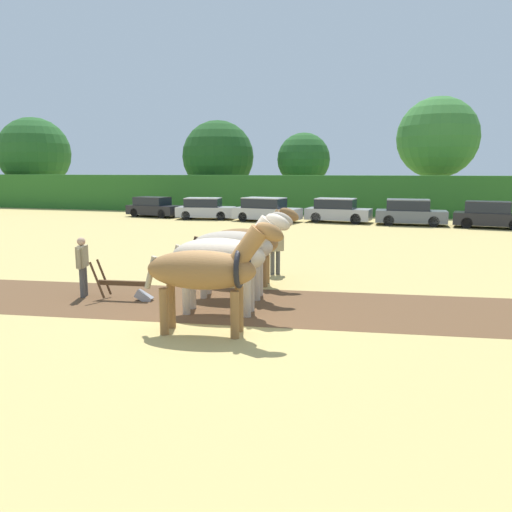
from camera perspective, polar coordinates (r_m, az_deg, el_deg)
The scene contains 20 objects.
ground_plane at distance 11.11m, azimuth -4.03°, elevation -7.78°, with size 240.00×240.00×0.00m, color tan.
plowed_furrow_strip at distance 13.85m, azimuth -17.47°, elevation -4.67°, with size 22.82×3.45×0.01m, color brown.
hedgerow at distance 38.56m, azimuth 10.94°, elevation 6.80°, with size 78.80×1.72×3.00m, color #286023.
tree_far_left at distance 56.63m, azimuth -24.00°, elevation 10.67°, with size 7.18×7.18×8.70m.
tree_left at distance 46.13m, azimuth -4.36°, elevation 11.25°, with size 6.44×6.44×7.82m.
tree_center_left at distance 43.94m, azimuth 5.47°, elevation 10.90°, with size 4.54×4.54×6.57m.
tree_center at distance 44.03m, azimuth 20.05°, elevation 12.57°, with size 6.52×6.52×9.24m.
draft_horse_lead_left at distance 10.22m, azimuth -5.61°, elevation -1.61°, with size 2.98×1.14×2.42m.
draft_horse_lead_right at distance 11.67m, azimuth -3.74°, elevation -0.03°, with size 2.94×1.20×2.46m.
draft_horse_trail_left at distance 13.14m, azimuth -2.31°, elevation 1.02°, with size 2.86×1.17×2.38m.
draft_horse_trail_right at distance 14.63m, azimuth -1.09°, elevation 1.57°, with size 2.87×1.15×2.37m.
plow at distance 13.43m, azimuth -14.41°, elevation -3.58°, with size 1.65×0.54×1.13m.
farmer_at_plow at distance 14.06m, azimuth -19.22°, elevation -0.73°, with size 0.34×0.62×1.60m.
farmer_beside_team at distance 16.12m, azimuth 2.22°, elevation 1.05°, with size 0.49×0.45×1.59m.
parked_car_far_left at distance 37.61m, azimuth -11.60°, elevation 5.49°, with size 4.19×2.36×1.45m.
parked_car_left at distance 35.20m, azimuth -5.85°, elevation 5.38°, with size 4.19×2.33×1.49m.
parked_car_center_left at distance 33.36m, azimuth 1.16°, elevation 5.27°, with size 4.67×2.54×1.58m.
parked_car_center at distance 33.18m, azimuth 9.30°, elevation 5.12°, with size 4.31×2.17×1.57m.
parked_car_center_right at distance 32.54m, azimuth 17.19°, elevation 4.75°, with size 4.24×1.85×1.60m.
parked_car_right at distance 32.55m, azimuth 25.15°, elevation 4.23°, with size 4.28×2.32×1.57m.
Camera 1 is at (3.74, -9.92, 3.33)m, focal length 35.00 mm.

